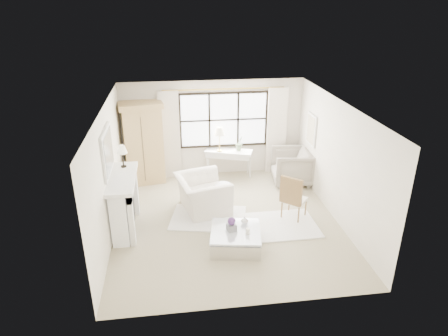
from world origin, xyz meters
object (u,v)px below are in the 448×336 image
at_px(club_armchair, 203,194).
at_px(console_table, 229,164).
at_px(coffee_table, 236,239).
at_px(armoire, 143,143).

bearing_deg(club_armchair, console_table, -39.29).
xyz_separation_m(console_table, coffee_table, (-0.36, -3.44, -0.22)).
xyz_separation_m(console_table, club_armchair, (-0.89, -1.80, 0.01)).
relative_size(armoire, console_table, 1.63).
height_order(armoire, coffee_table, armoire).
height_order(console_table, coffee_table, console_table).
relative_size(armoire, coffee_table, 1.94).
height_order(console_table, club_armchair, club_armchair).
relative_size(armoire, club_armchair, 1.75).
bearing_deg(armoire, console_table, -10.24).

